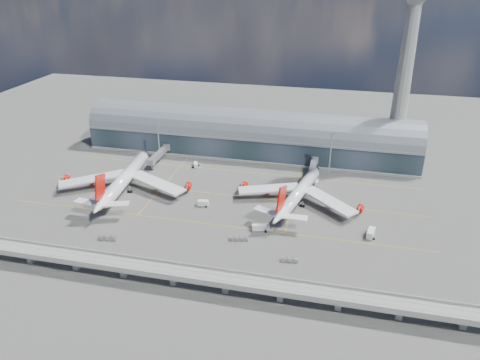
% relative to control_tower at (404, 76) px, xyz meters
% --- Properties ---
extents(ground, '(500.00, 500.00, 0.00)m').
position_rel_control_tower_xyz_m(ground, '(-85.00, -83.00, -51.64)').
color(ground, '#474744').
rests_on(ground, ground).
extents(taxi_lines, '(200.00, 80.12, 0.01)m').
position_rel_control_tower_xyz_m(taxi_lines, '(-85.00, -60.89, -51.63)').
color(taxi_lines, gold).
rests_on(taxi_lines, ground).
extents(terminal, '(200.00, 30.00, 28.00)m').
position_rel_control_tower_xyz_m(terminal, '(-85.00, -5.01, -40.30)').
color(terminal, '#1E2C33').
rests_on(terminal, ground).
extents(control_tower, '(19.00, 19.00, 103.00)m').
position_rel_control_tower_xyz_m(control_tower, '(0.00, 0.00, 0.00)').
color(control_tower, gray).
rests_on(control_tower, ground).
extents(guideway, '(220.00, 8.50, 7.20)m').
position_rel_control_tower_xyz_m(guideway, '(-85.00, -138.00, -46.34)').
color(guideway, gray).
rests_on(guideway, ground).
extents(floodlight_mast_left, '(3.00, 0.70, 25.70)m').
position_rel_control_tower_xyz_m(floodlight_mast_left, '(-135.00, -28.00, -38.00)').
color(floodlight_mast_left, gray).
rests_on(floodlight_mast_left, ground).
extents(floodlight_mast_right, '(3.00, 0.70, 25.70)m').
position_rel_control_tower_xyz_m(floodlight_mast_right, '(-35.00, -28.00, -38.00)').
color(floodlight_mast_right, gray).
rests_on(floodlight_mast_right, ground).
extents(airliner_left, '(70.31, 73.92, 22.51)m').
position_rel_control_tower_xyz_m(airliner_left, '(-137.21, -70.72, -45.21)').
color(airliner_left, white).
rests_on(airliner_left, ground).
extents(airliner_right, '(62.83, 65.75, 21.00)m').
position_rel_control_tower_xyz_m(airliner_right, '(-47.79, -64.21, -46.19)').
color(airliner_right, white).
rests_on(airliner_right, ground).
extents(jet_bridge_left, '(4.40, 28.00, 7.25)m').
position_rel_control_tower_xyz_m(jet_bridge_left, '(-133.94, -29.88, -46.46)').
color(jet_bridge_left, gray).
rests_on(jet_bridge_left, ground).
extents(jet_bridge_right, '(4.40, 32.00, 7.25)m').
position_rel_control_tower_xyz_m(jet_bridge_right, '(-43.93, -31.82, -46.46)').
color(jet_bridge_right, gray).
rests_on(jet_bridge_right, ground).
extents(service_truck_0, '(3.29, 7.06, 2.82)m').
position_rel_control_tower_xyz_m(service_truck_0, '(-172.88, -69.52, -50.18)').
color(service_truck_0, silver).
rests_on(service_truck_0, ground).
extents(service_truck_1, '(5.47, 3.10, 3.03)m').
position_rel_control_tower_xyz_m(service_truck_1, '(-92.46, -77.29, -50.11)').
color(service_truck_1, silver).
rests_on(service_truck_1, ground).
extents(service_truck_2, '(8.02, 4.13, 2.79)m').
position_rel_control_tower_xyz_m(service_truck_2, '(-60.80, -93.09, -50.18)').
color(service_truck_2, silver).
rests_on(service_truck_2, ground).
extents(service_truck_3, '(3.94, 7.21, 3.30)m').
position_rel_control_tower_xyz_m(service_truck_3, '(-13.31, -87.22, -49.95)').
color(service_truck_3, silver).
rests_on(service_truck_3, ground).
extents(service_truck_4, '(2.55, 4.58, 2.55)m').
position_rel_control_tower_xyz_m(service_truck_4, '(-40.65, -40.81, -50.35)').
color(service_truck_4, silver).
rests_on(service_truck_4, ground).
extents(service_truck_5, '(3.81, 5.81, 2.62)m').
position_rel_control_tower_xyz_m(service_truck_5, '(-110.85, -32.92, -50.30)').
color(service_truck_5, silver).
rests_on(service_truck_5, ground).
extents(cargo_train_0, '(8.29, 2.83, 1.82)m').
position_rel_control_tower_xyz_m(cargo_train_0, '(-123.06, -115.98, -50.69)').
color(cargo_train_0, gray).
rests_on(cargo_train_0, ground).
extents(cargo_train_1, '(8.82, 3.16, 1.45)m').
position_rel_control_tower_xyz_m(cargo_train_1, '(-68.06, -103.54, -50.88)').
color(cargo_train_1, gray).
rests_on(cargo_train_1, ground).
extents(cargo_train_2, '(7.30, 2.14, 1.61)m').
position_rel_control_tower_xyz_m(cargo_train_2, '(-44.85, -114.05, -50.80)').
color(cargo_train_2, gray).
rests_on(cargo_train_2, ground).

